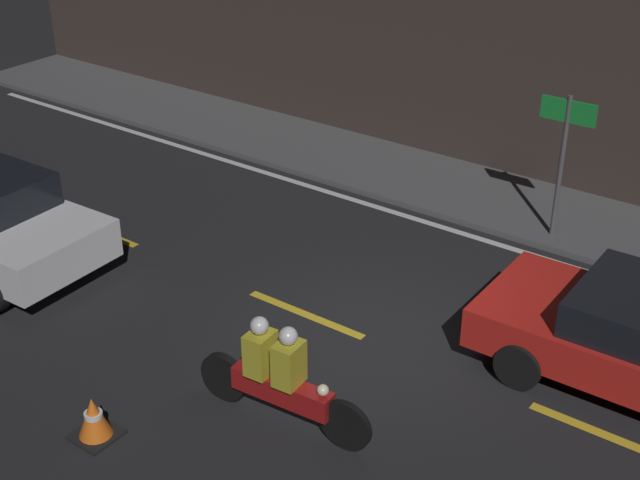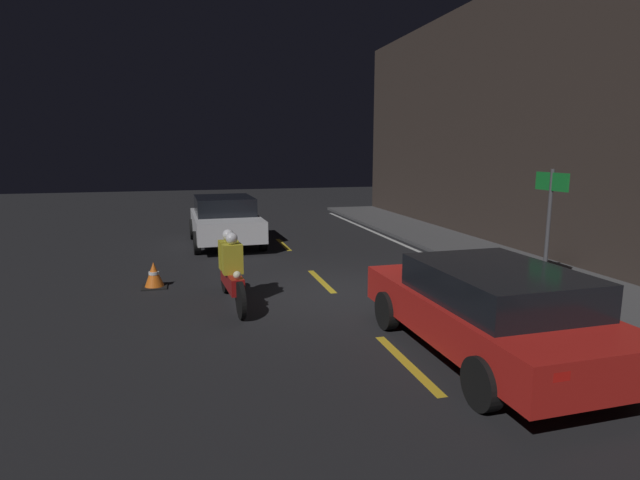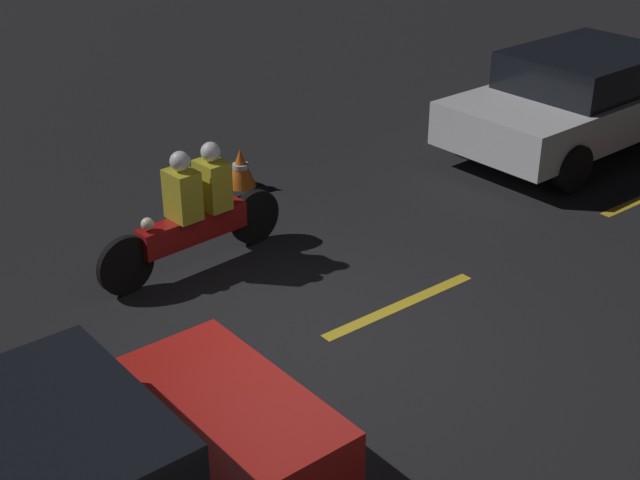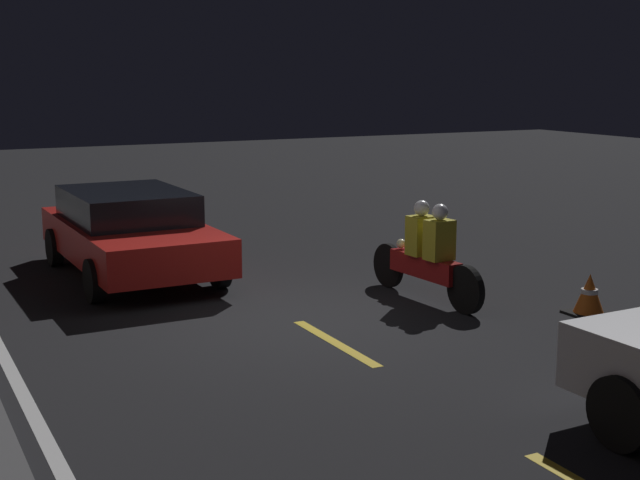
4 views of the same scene
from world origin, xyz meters
The scene contains 8 objects.
ground_plane centered at (0.00, 0.00, 0.00)m, with size 56.00×56.00×0.00m, color black.
lane_dash_c centered at (-1.00, 0.00, 0.00)m, with size 2.00×0.14×0.01m.
lane_dash_d centered at (3.50, 0.00, 0.00)m, with size 2.00×0.14×0.01m.
lane_dash_e centered at (8.00, 0.00, 0.00)m, with size 2.00×0.14×0.01m.
lane_solid_kerb centered at (0.00, 3.57, 0.00)m, with size 25.20×0.14×0.01m.
taxi_red centered at (3.56, 1.19, 0.72)m, with size 4.33×2.07×1.33m.
motorcycle centered at (0.15, -2.07, 0.65)m, with size 2.39×0.41×1.40m.
traffic_cone_near centered at (-1.42, -3.56, 0.27)m, with size 0.52×0.52×0.55m.
Camera 4 is at (-9.92, 4.75, 3.17)m, focal length 50.00 mm.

